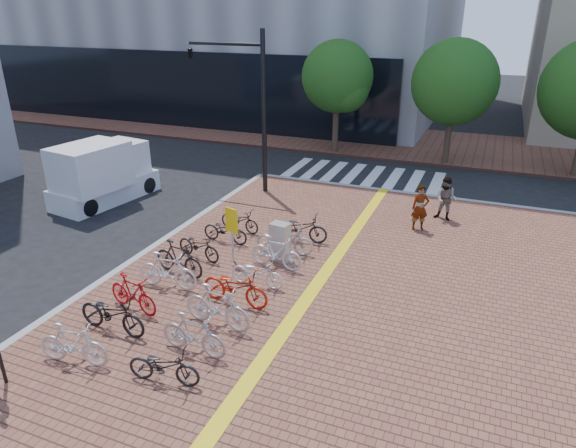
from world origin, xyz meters
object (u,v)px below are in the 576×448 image
at_px(bike_2, 133,293).
at_px(bike_13, 276,252).
at_px(bike_7, 240,220).
at_px(bike_10, 217,306).
at_px(bike_5, 199,246).
at_px(bike_1, 112,314).
at_px(bike_3, 167,271).
at_px(yellow_sign, 231,225).
at_px(bike_4, 179,258).
at_px(bike_8, 164,366).
at_px(pedestrian_b, 446,199).
at_px(bike_15, 300,228).
at_px(bike_0, 73,344).
at_px(bike_9, 193,334).
at_px(bike_14, 285,240).
at_px(box_truck, 102,173).
at_px(bike_6, 225,230).
at_px(pedestrian_a, 420,208).
at_px(traffic_light_pole, 229,81).
at_px(bike_12, 257,273).
at_px(bike_11, 235,287).
at_px(utility_box, 280,242).

distance_m(bike_2, bike_13, 4.44).
bearing_deg(bike_7, bike_10, -148.32).
bearing_deg(bike_5, bike_1, -166.29).
height_order(bike_3, yellow_sign, yellow_sign).
bearing_deg(bike_10, bike_3, 67.48).
bearing_deg(bike_2, bike_7, 8.99).
relative_size(bike_4, bike_7, 1.10).
xyz_separation_m(bike_1, bike_8, (2.27, -1.12, -0.08)).
bearing_deg(bike_3, bike_8, -152.04).
distance_m(bike_8, pedestrian_b, 12.56).
relative_size(bike_3, bike_15, 0.97).
relative_size(bike_0, yellow_sign, 0.94).
bearing_deg(bike_9, pedestrian_b, -20.68).
distance_m(bike_14, box_truck, 9.39).
relative_size(bike_7, bike_13, 0.93).
xyz_separation_m(bike_6, pedestrian_a, (5.96, 3.60, 0.40)).
xyz_separation_m(bike_8, yellow_sign, (-1.28, 5.58, 0.84)).
bearing_deg(bike_3, bike_1, 174.21).
bearing_deg(yellow_sign, bike_1, -102.53).
xyz_separation_m(bike_7, traffic_light_pole, (-2.50, 4.32, 4.20)).
distance_m(bike_7, box_truck, 7.03).
distance_m(bike_0, bike_12, 5.27).
relative_size(bike_2, bike_10, 0.89).
relative_size(bike_7, bike_12, 0.99).
xyz_separation_m(bike_0, bike_9, (2.30, 1.34, 0.00)).
xyz_separation_m(bike_1, box_truck, (-6.85, 7.76, 0.56)).
bearing_deg(bike_8, bike_11, -7.56).
distance_m(bike_6, pedestrian_b, 8.33).
bearing_deg(bike_14, bike_9, 171.38).
bearing_deg(yellow_sign, traffic_light_pole, 117.36).
bearing_deg(bike_10, bike_14, 4.90).
bearing_deg(bike_2, bike_9, -100.67).
bearing_deg(bike_10, pedestrian_a, -19.87).
relative_size(bike_12, bike_14, 0.87).
bearing_deg(bike_4, bike_7, 5.40).
relative_size(bike_13, pedestrian_b, 1.05).
bearing_deg(bike_13, utility_box, 13.22).
relative_size(bike_9, bike_14, 0.91).
height_order(bike_4, bike_13, bike_4).
relative_size(bike_1, bike_11, 0.99).
xyz_separation_m(bike_1, bike_13, (2.41, 4.62, 0.01)).
bearing_deg(bike_9, yellow_sign, 18.75).
distance_m(bike_3, pedestrian_b, 10.68).
bearing_deg(bike_15, bike_8, 172.34).
distance_m(bike_11, utility_box, 2.87).
height_order(bike_4, bike_8, bike_4).
bearing_deg(pedestrian_a, bike_5, -162.65).
bearing_deg(bike_13, bike_4, 124.17).
height_order(bike_4, bike_14, bike_4).
xyz_separation_m(bike_6, bike_7, (0.02, 1.04, -0.01)).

